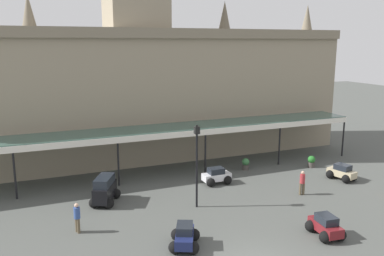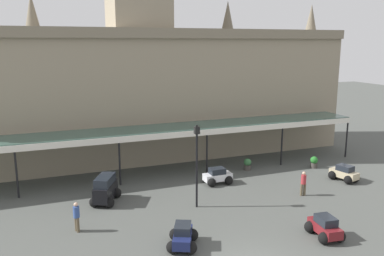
{
  "view_description": "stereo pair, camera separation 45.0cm",
  "coord_description": "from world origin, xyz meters",
  "px_view_note": "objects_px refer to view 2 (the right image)",
  "views": [
    {
      "loc": [
        -9.04,
        -14.23,
        10.08
      ],
      "look_at": [
        0.0,
        7.82,
        5.04
      ],
      "focal_mm": 37.95,
      "sensor_mm": 36.0,
      "label": 1
    },
    {
      "loc": [
        -8.62,
        -14.4,
        10.08
      ],
      "look_at": [
        0.0,
        7.82,
        5.04
      ],
      "focal_mm": 37.95,
      "sensor_mm": 36.0,
      "label": 2
    }
  ],
  "objects_px": {
    "planter_by_canopy": "(247,164)",
    "car_maroon_sedan": "(325,228)",
    "car_black_van": "(105,190)",
    "car_beige_sedan": "(344,174)",
    "car_white_sedan": "(218,177)",
    "victorian_lamppost": "(197,157)",
    "car_navy_sedan": "(183,237)",
    "pedestrian_crossing_forecourt": "(303,183)",
    "planter_near_kerb": "(314,162)",
    "pedestrian_near_entrance": "(77,216)"
  },
  "relations": [
    {
      "from": "planter_by_canopy",
      "to": "car_maroon_sedan",
      "type": "bearing_deg",
      "value": -98.86
    },
    {
      "from": "car_navy_sedan",
      "to": "pedestrian_crossing_forecourt",
      "type": "xyz_separation_m",
      "value": [
        9.91,
        3.65,
        0.41
      ]
    },
    {
      "from": "car_black_van",
      "to": "planter_near_kerb",
      "type": "xyz_separation_m",
      "value": [
        17.12,
        1.19,
        -0.32
      ]
    },
    {
      "from": "car_black_van",
      "to": "car_white_sedan",
      "type": "xyz_separation_m",
      "value": [
        8.17,
        0.58,
        -0.3
      ]
    },
    {
      "from": "planter_near_kerb",
      "to": "car_black_van",
      "type": "bearing_deg",
      "value": -176.02
    },
    {
      "from": "car_navy_sedan",
      "to": "victorian_lamppost",
      "type": "distance_m",
      "value": 5.79
    },
    {
      "from": "car_black_van",
      "to": "pedestrian_crossing_forecourt",
      "type": "bearing_deg",
      "value": -16.02
    },
    {
      "from": "pedestrian_near_entrance",
      "to": "planter_by_canopy",
      "type": "relative_size",
      "value": 1.74
    },
    {
      "from": "car_navy_sedan",
      "to": "car_beige_sedan",
      "type": "height_order",
      "value": "same"
    },
    {
      "from": "car_maroon_sedan",
      "to": "planter_by_canopy",
      "type": "xyz_separation_m",
      "value": [
        1.82,
        11.67,
        -0.01
      ]
    },
    {
      "from": "victorian_lamppost",
      "to": "planter_by_canopy",
      "type": "distance_m",
      "value": 9.02
    },
    {
      "from": "car_black_van",
      "to": "planter_by_canopy",
      "type": "bearing_deg",
      "value": 12.75
    },
    {
      "from": "car_black_van",
      "to": "planter_near_kerb",
      "type": "bearing_deg",
      "value": 3.98
    },
    {
      "from": "car_beige_sedan",
      "to": "planter_near_kerb",
      "type": "distance_m",
      "value": 3.38
    },
    {
      "from": "car_black_van",
      "to": "car_white_sedan",
      "type": "distance_m",
      "value": 8.19
    },
    {
      "from": "car_navy_sedan",
      "to": "planter_near_kerb",
      "type": "relative_size",
      "value": 2.33
    },
    {
      "from": "car_maroon_sedan",
      "to": "victorian_lamppost",
      "type": "xyz_separation_m",
      "value": [
        -4.79,
        6.18,
        2.74
      ]
    },
    {
      "from": "car_black_van",
      "to": "victorian_lamppost",
      "type": "distance_m",
      "value": 6.37
    },
    {
      "from": "car_black_van",
      "to": "car_beige_sedan",
      "type": "relative_size",
      "value": 1.17
    },
    {
      "from": "car_white_sedan",
      "to": "victorian_lamppost",
      "type": "xyz_separation_m",
      "value": [
        -3.0,
        -3.4,
        2.74
      ]
    },
    {
      "from": "car_white_sedan",
      "to": "pedestrian_near_entrance",
      "type": "relative_size",
      "value": 1.23
    },
    {
      "from": "car_black_van",
      "to": "car_maroon_sedan",
      "type": "height_order",
      "value": "car_black_van"
    },
    {
      "from": "pedestrian_near_entrance",
      "to": "car_maroon_sedan",
      "type": "bearing_deg",
      "value": -24.12
    },
    {
      "from": "car_beige_sedan",
      "to": "pedestrian_crossing_forecourt",
      "type": "xyz_separation_m",
      "value": [
        -4.69,
        -1.41,
        0.41
      ]
    },
    {
      "from": "car_beige_sedan",
      "to": "victorian_lamppost",
      "type": "distance_m",
      "value": 12.39
    },
    {
      "from": "car_white_sedan",
      "to": "planter_by_canopy",
      "type": "relative_size",
      "value": 2.14
    },
    {
      "from": "planter_near_kerb",
      "to": "car_navy_sedan",
      "type": "bearing_deg",
      "value": -149.76
    },
    {
      "from": "car_black_van",
      "to": "planter_by_canopy",
      "type": "height_order",
      "value": "car_black_van"
    },
    {
      "from": "pedestrian_crossing_forecourt",
      "to": "planter_by_canopy",
      "type": "distance_m",
      "value": 6.33
    },
    {
      "from": "car_navy_sedan",
      "to": "car_white_sedan",
      "type": "bearing_deg",
      "value": 54.77
    },
    {
      "from": "car_navy_sedan",
      "to": "pedestrian_crossing_forecourt",
      "type": "distance_m",
      "value": 10.56
    },
    {
      "from": "victorian_lamppost",
      "to": "planter_near_kerb",
      "type": "distance_m",
      "value": 12.91
    },
    {
      "from": "car_black_van",
      "to": "car_navy_sedan",
      "type": "distance_m",
      "value": 7.72
    },
    {
      "from": "car_black_van",
      "to": "victorian_lamppost",
      "type": "relative_size",
      "value": 0.49
    },
    {
      "from": "car_white_sedan",
      "to": "planter_by_canopy",
      "type": "height_order",
      "value": "car_white_sedan"
    },
    {
      "from": "car_maroon_sedan",
      "to": "planter_by_canopy",
      "type": "bearing_deg",
      "value": 81.14
    },
    {
      "from": "car_maroon_sedan",
      "to": "victorian_lamppost",
      "type": "distance_m",
      "value": 8.29
    },
    {
      "from": "car_white_sedan",
      "to": "planter_by_canopy",
      "type": "bearing_deg",
      "value": 30.02
    },
    {
      "from": "car_beige_sedan",
      "to": "car_maroon_sedan",
      "type": "bearing_deg",
      "value": -136.88
    },
    {
      "from": "car_navy_sedan",
      "to": "planter_near_kerb",
      "type": "xyz_separation_m",
      "value": [
        14.49,
        8.44,
        -0.01
      ]
    },
    {
      "from": "car_maroon_sedan",
      "to": "victorian_lamppost",
      "type": "height_order",
      "value": "victorian_lamppost"
    },
    {
      "from": "car_black_van",
      "to": "planter_by_canopy",
      "type": "distance_m",
      "value": 12.07
    },
    {
      "from": "car_navy_sedan",
      "to": "car_beige_sedan",
      "type": "distance_m",
      "value": 15.44
    },
    {
      "from": "car_black_van",
      "to": "car_maroon_sedan",
      "type": "distance_m",
      "value": 13.42
    },
    {
      "from": "car_navy_sedan",
      "to": "pedestrian_crossing_forecourt",
      "type": "bearing_deg",
      "value": 20.23
    },
    {
      "from": "car_maroon_sedan",
      "to": "planter_near_kerb",
      "type": "relative_size",
      "value": 2.22
    },
    {
      "from": "car_navy_sedan",
      "to": "car_beige_sedan",
      "type": "bearing_deg",
      "value": 19.13
    },
    {
      "from": "car_black_van",
      "to": "planter_by_canopy",
      "type": "relative_size",
      "value": 2.69
    },
    {
      "from": "car_navy_sedan",
      "to": "planter_by_canopy",
      "type": "bearing_deg",
      "value": 47.34
    },
    {
      "from": "victorian_lamppost",
      "to": "planter_near_kerb",
      "type": "xyz_separation_m",
      "value": [
        11.96,
        4.01,
        -2.76
      ]
    }
  ]
}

